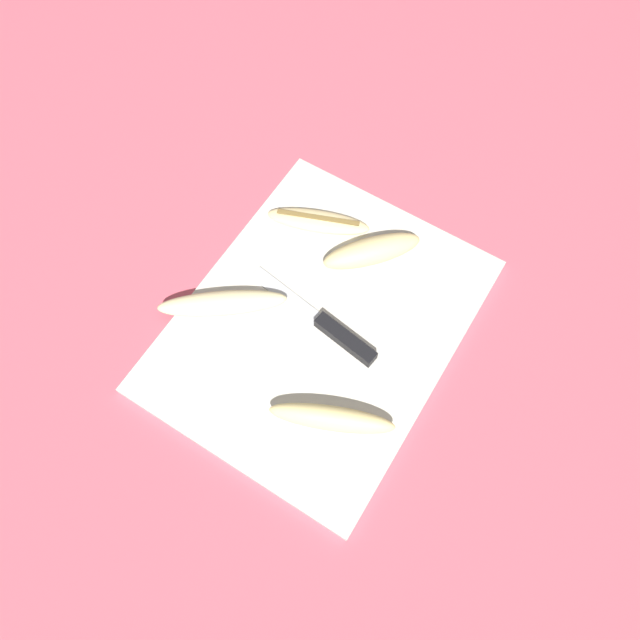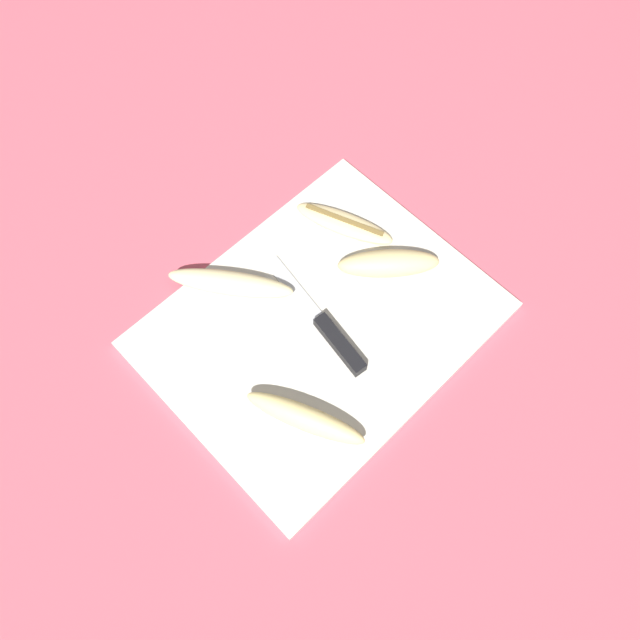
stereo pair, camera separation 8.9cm
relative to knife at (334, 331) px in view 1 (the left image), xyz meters
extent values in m
plane|color=#C65160|center=(0.00, 0.03, -0.02)|extent=(4.00, 4.00, 0.00)
cube|color=beige|center=(0.00, 0.03, -0.01)|extent=(0.47, 0.37, 0.01)
cube|color=black|center=(0.00, -0.02, 0.00)|extent=(0.03, 0.10, 0.02)
cube|color=#B7BABF|center=(0.01, 0.09, -0.01)|extent=(0.04, 0.13, 0.00)
ellipsoid|color=beige|center=(0.14, 0.12, 0.00)|extent=(0.10, 0.16, 0.02)
cube|color=brown|center=(0.14, 0.12, 0.01)|extent=(0.05, 0.12, 0.00)
ellipsoid|color=#EDD689|center=(-0.11, -0.07, 0.01)|extent=(0.10, 0.17, 0.04)
ellipsoid|color=#DBC684|center=(0.14, 0.02, 0.01)|extent=(0.14, 0.13, 0.04)
ellipsoid|color=beige|center=(-0.05, 0.16, 0.01)|extent=(0.14, 0.17, 0.03)
camera|label=1|loc=(-0.31, -0.17, 0.81)|focal=35.00mm
camera|label=2|loc=(-0.26, -0.24, 0.81)|focal=35.00mm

